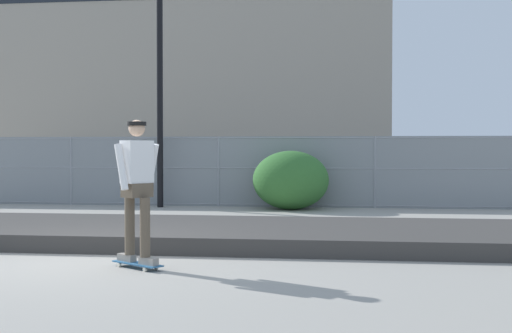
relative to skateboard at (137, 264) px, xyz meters
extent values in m
plane|color=#9E998E|center=(-0.75, 0.50, -0.06)|extent=(120.00, 120.00, 0.00)
cube|color=#3D3A38|center=(-0.75, 2.69, 0.07)|extent=(17.35, 3.34, 0.26)
cube|color=#2D608C|center=(0.00, 0.00, 0.00)|extent=(0.77, 0.61, 0.02)
cylinder|color=silver|center=(0.27, -0.07, -0.03)|extent=(0.06, 0.06, 0.05)
cylinder|color=silver|center=(0.16, -0.22, -0.03)|extent=(0.06, 0.06, 0.05)
cylinder|color=silver|center=(-0.16, 0.22, -0.03)|extent=(0.06, 0.06, 0.05)
cylinder|color=silver|center=(-0.27, 0.07, -0.03)|extent=(0.06, 0.06, 0.05)
cube|color=#99999E|center=(0.22, -0.15, -0.01)|extent=(0.12, 0.14, 0.01)
cube|color=#99999E|center=(-0.22, 0.15, -0.01)|extent=(0.12, 0.14, 0.01)
cube|color=gray|center=(0.18, -0.12, 0.06)|extent=(0.29, 0.24, 0.09)
cube|color=gray|center=(-0.18, 0.12, 0.06)|extent=(0.29, 0.24, 0.09)
cylinder|color=brown|center=(0.13, -0.09, 0.48)|extent=(0.13, 0.13, 0.75)
cylinder|color=brown|center=(-0.13, 0.09, 0.48)|extent=(0.13, 0.13, 0.75)
cube|color=brown|center=(0.00, 0.00, 0.94)|extent=(0.39, 0.42, 0.18)
cube|color=white|center=(0.00, 0.00, 1.30)|extent=(0.40, 0.44, 0.54)
cylinder|color=white|center=(0.14, 0.20, 1.24)|extent=(0.24, 0.20, 0.58)
cylinder|color=white|center=(-0.14, -0.20, 1.24)|extent=(0.24, 0.20, 0.58)
sphere|color=tan|center=(0.00, 0.00, 1.73)|extent=(0.21, 0.21, 0.21)
cylinder|color=black|center=(0.00, 0.00, 1.78)|extent=(0.24, 0.24, 0.05)
cylinder|color=gray|center=(-4.83, 9.51, 0.87)|extent=(0.06, 0.06, 1.85)
cylinder|color=gray|center=(-0.75, 9.51, 0.87)|extent=(0.06, 0.06, 1.85)
cylinder|color=gray|center=(3.34, 9.51, 0.87)|extent=(0.06, 0.06, 1.85)
cylinder|color=gray|center=(-0.75, 9.51, 1.75)|extent=(16.33, 0.04, 0.04)
cylinder|color=gray|center=(-0.75, 9.51, 0.96)|extent=(16.33, 0.04, 0.04)
cylinder|color=gray|center=(-0.75, 9.51, 0.00)|extent=(16.33, 0.04, 0.04)
cube|color=gray|center=(-0.75, 9.51, 0.87)|extent=(16.33, 0.01, 1.85)
cylinder|color=black|center=(-2.20, 9.03, 3.27)|extent=(0.16, 0.16, 6.65)
cube|color=#B7BABF|center=(-5.08, 12.25, 0.61)|extent=(4.47, 1.98, 0.70)
cube|color=#23282D|center=(-5.28, 12.26, 1.28)|extent=(2.27, 1.69, 0.64)
cylinder|color=black|center=(-3.68, 13.04, 0.26)|extent=(0.65, 0.27, 0.64)
cylinder|color=black|center=(-3.75, 11.34, 0.26)|extent=(0.65, 0.27, 0.64)
cylinder|color=black|center=(-6.41, 13.16, 0.26)|extent=(0.65, 0.27, 0.64)
cylinder|color=black|center=(-6.48, 11.45, 0.26)|extent=(0.65, 0.27, 0.64)
cube|color=#9E9384|center=(-9.32, 45.96, 10.83)|extent=(29.94, 11.94, 21.78)
ellipsoid|color=#336B2D|center=(1.23, 8.77, 0.68)|extent=(1.91, 1.56, 1.48)
camera|label=1|loc=(2.65, -8.49, 1.46)|focal=48.56mm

